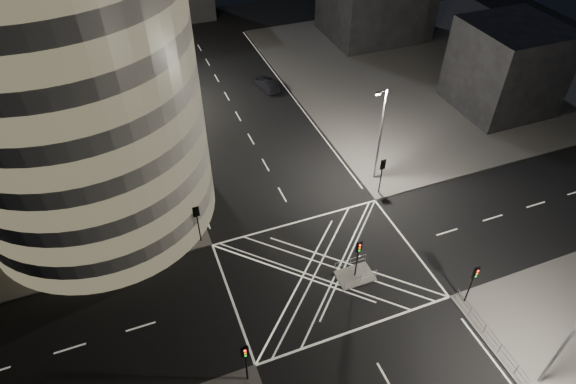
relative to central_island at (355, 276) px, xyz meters
name	(u,v)px	position (x,y,z in m)	size (l,w,h in m)	color
ground	(325,270)	(-2.00, 1.50, -0.07)	(120.00, 120.00, 0.00)	black
sidewalk_far_right	(436,67)	(27.00, 28.50, 0.00)	(42.00, 42.00, 0.15)	#595653
central_island	(355,276)	(0.00, 0.00, 0.00)	(3.00, 2.00, 0.15)	slate
office_tower_curved	(4,73)	(-22.74, 20.24, 12.58)	(30.00, 29.00, 27.20)	gray
building_right_near	(506,67)	(28.00, 17.50, 5.08)	(10.00, 10.00, 10.00)	black
tree_a	(168,188)	(-12.50, 10.50, 4.85)	(4.31, 4.31, 7.26)	black
tree_b	(156,149)	(-12.50, 16.50, 4.83)	(4.00, 4.00, 7.07)	black
tree_c	(148,122)	(-12.50, 22.50, 4.02)	(3.66, 3.66, 6.06)	black
tree_d	(136,82)	(-12.50, 28.50, 5.56)	(4.92, 4.92, 8.32)	black
tree_e	(131,65)	(-12.50, 34.50, 4.69)	(4.03, 4.03, 6.95)	black
traffic_signal_fl	(197,218)	(-10.80, 8.30, 2.84)	(0.55, 0.22, 4.00)	black
traffic_signal_nl	(245,357)	(-10.80, -5.30, 2.84)	(0.55, 0.22, 4.00)	black
traffic_signal_fr	(382,170)	(6.80, 8.30, 2.84)	(0.55, 0.22, 4.00)	black
traffic_signal_nr	(473,278)	(6.80, -5.30, 2.84)	(0.55, 0.22, 4.00)	black
traffic_signal_island	(358,253)	(0.00, 0.00, 2.84)	(0.55, 0.22, 4.00)	black
street_lamp_left_near	(173,159)	(-11.44, 13.50, 5.47)	(1.25, 0.25, 10.00)	slate
street_lamp_left_far	(142,69)	(-11.44, 31.50, 5.47)	(1.25, 0.25, 10.00)	slate
street_lamp_right_far	(380,133)	(7.44, 10.50, 5.47)	(1.25, 0.25, 10.00)	slate
street_lamp_right_near	(569,337)	(7.44, -12.50, 5.47)	(1.25, 0.25, 10.00)	slate
railing_near_right	(508,359)	(6.30, -10.65, 0.62)	(0.06, 11.70, 1.10)	slate
railing_island_south	(361,279)	(0.00, -0.90, 0.62)	(2.80, 0.06, 1.10)	slate
railing_island_north	(350,263)	(0.00, 0.90, 0.62)	(2.80, 0.06, 1.10)	slate
sedan	(267,84)	(3.31, 31.40, 0.64)	(1.51, 4.32, 1.42)	black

